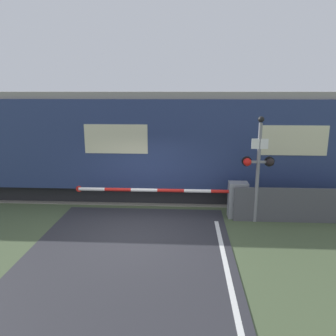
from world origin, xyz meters
name	(u,v)px	position (x,y,z in m)	size (l,w,h in m)	color
ground_plane	(137,234)	(0.00, 0.00, 0.00)	(80.00, 80.00, 0.00)	#475638
track_bed	(151,192)	(0.00, 3.91, 0.02)	(36.00, 3.20, 0.13)	slate
train	(125,142)	(-1.00, 3.91, 2.02)	(21.59, 3.21, 3.94)	black
crossing_barrier	(224,198)	(2.61, 1.46, 0.63)	(5.55, 0.44, 1.16)	gray
signal_post	(258,164)	(3.55, 1.12, 1.85)	(0.97, 0.26, 3.26)	gray
roadside_fence	(301,205)	(4.92, 1.13, 0.55)	(4.09, 0.06, 1.10)	#4C4C51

